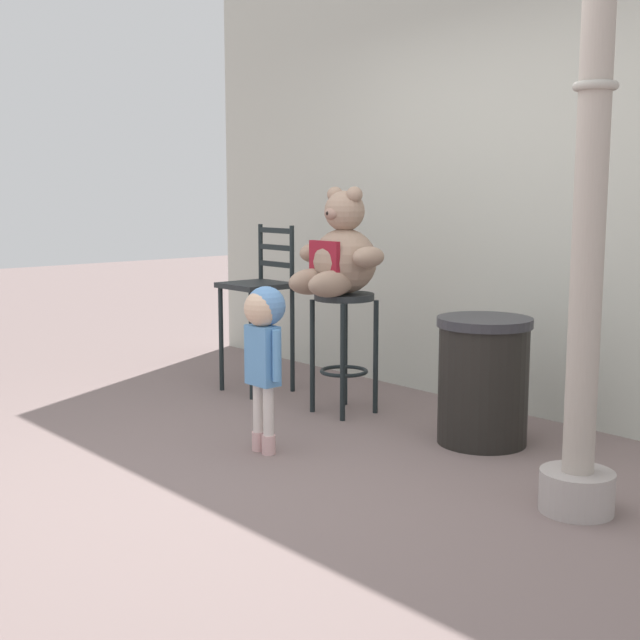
{
  "coord_description": "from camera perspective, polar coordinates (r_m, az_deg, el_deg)",
  "views": [
    {
      "loc": [
        3.2,
        -2.45,
        1.37
      ],
      "look_at": [
        -0.47,
        0.77,
        0.64
      ],
      "focal_mm": 48.2,
      "sensor_mm": 36.0,
      "label": 1
    }
  ],
  "objects": [
    {
      "name": "trash_bin",
      "position": [
        4.76,
        10.77,
        -3.95
      ],
      "size": [
        0.52,
        0.52,
        0.7
      ],
      "color": "black",
      "rests_on": "ground_plane"
    },
    {
      "name": "child_walking",
      "position": [
        4.47,
        -3.76,
        -0.85
      ],
      "size": [
        0.28,
        0.22,
        0.88
      ],
      "rotation": [
        0.0,
        0.0,
        0.61
      ],
      "color": "#D5A7A5",
      "rests_on": "ground_plane"
    },
    {
      "name": "ground_plane",
      "position": [
        4.25,
        -3.67,
        -10.25
      ],
      "size": [
        24.0,
        24.0,
        0.0
      ],
      "primitive_type": "plane",
      "color": "slate"
    },
    {
      "name": "bar_stool_with_teddy",
      "position": [
        5.29,
        1.61,
        -0.58
      ],
      "size": [
        0.37,
        0.37,
        0.75
      ],
      "color": "#222629",
      "rests_on": "ground_plane"
    },
    {
      "name": "bar_chair_empty",
      "position": [
        5.89,
        -4.04,
        1.68
      ],
      "size": [
        0.41,
        0.41,
        1.14
      ],
      "color": "#222629",
      "rests_on": "ground_plane"
    },
    {
      "name": "lamppost",
      "position": [
        3.72,
        17.44,
        6.29
      ],
      "size": [
        0.32,
        0.32,
        3.1
      ],
      "color": "#ABA19C",
      "rests_on": "ground_plane"
    },
    {
      "name": "building_wall",
      "position": [
        5.56,
        13.8,
        13.9
      ],
      "size": [
        6.03,
        0.3,
        3.82
      ],
      "primitive_type": "cube",
      "color": "beige",
      "rests_on": "ground_plane"
    },
    {
      "name": "teddy_bear",
      "position": [
        5.22,
        1.37,
        4.33
      ],
      "size": [
        0.62,
        0.56,
        0.65
      ],
      "color": "gray",
      "rests_on": "bar_stool_with_teddy"
    }
  ]
}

